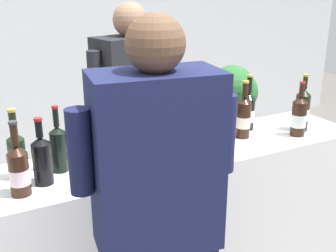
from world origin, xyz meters
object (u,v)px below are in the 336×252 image
(wine_bottle_2, at_px, (17,153))
(wine_bottle_4, at_px, (59,147))
(wine_bottle_6, at_px, (42,159))
(wine_bottle_8, at_px, (19,170))
(wine_bottle_9, at_px, (299,116))
(wine_bottle_1, at_px, (302,110))
(wine_bottle_7, at_px, (165,138))
(wine_bottle_10, at_px, (248,111))
(wine_bottle_3, at_px, (244,117))
(wine_glass, at_px, (193,135))
(wine_bottle_0, at_px, (225,121))
(wine_bottle_5, at_px, (98,137))
(person_server, at_px, (134,141))
(potted_shrub, at_px, (227,121))

(wine_bottle_2, distance_m, wine_bottle_4, 0.18)
(wine_bottle_6, relative_size, wine_bottle_8, 0.94)
(wine_bottle_6, xyz_separation_m, wine_bottle_9, (1.44, -0.06, -0.00))
(wine_bottle_1, relative_size, wine_bottle_4, 1.06)
(wine_bottle_7, bearing_deg, wine_bottle_6, 174.42)
(wine_bottle_9, height_order, wine_bottle_10, wine_bottle_10)
(wine_bottle_3, height_order, wine_glass, wine_bottle_3)
(wine_bottle_8, bearing_deg, wine_bottle_7, 0.15)
(wine_bottle_4, relative_size, wine_glass, 1.71)
(wine_glass, bearing_deg, wine_bottle_10, 24.81)
(wine_bottle_8, bearing_deg, wine_glass, -1.72)
(wine_bottle_10, bearing_deg, wine_bottle_8, -170.81)
(wine_bottle_6, xyz_separation_m, wine_bottle_10, (1.25, 0.16, -0.00))
(wine_bottle_2, xyz_separation_m, wine_bottle_6, (0.09, -0.11, -0.00))
(wine_bottle_0, distance_m, wine_bottle_8, 1.12)
(wine_bottle_4, distance_m, wine_bottle_7, 0.50)
(wine_bottle_2, distance_m, wine_bottle_7, 0.68)
(wine_glass, bearing_deg, wine_bottle_9, 1.48)
(wine_bottle_5, xyz_separation_m, wine_bottle_6, (-0.31, -0.15, 0.00))
(wine_bottle_9, height_order, person_server, person_server)
(wine_bottle_8, bearing_deg, wine_bottle_2, 83.56)
(wine_bottle_9, bearing_deg, wine_bottle_1, 35.81)
(wine_bottle_8, bearing_deg, wine_bottle_0, 5.98)
(wine_bottle_1, height_order, wine_bottle_9, wine_bottle_1)
(wine_bottle_0, relative_size, wine_glass, 1.72)
(wine_bottle_6, height_order, wine_bottle_10, wine_bottle_10)
(wine_bottle_5, bearing_deg, wine_bottle_9, -10.72)
(wine_glass, bearing_deg, wine_bottle_4, 164.03)
(wine_bottle_9, height_order, potted_shrub, wine_bottle_9)
(wine_bottle_4, bearing_deg, wine_bottle_3, -2.11)
(wine_bottle_0, xyz_separation_m, wine_bottle_9, (0.43, -0.12, -0.00))
(person_server, bearing_deg, wine_bottle_3, -49.98)
(wine_bottle_6, bearing_deg, wine_bottle_4, 45.30)
(wine_bottle_2, relative_size, wine_bottle_4, 1.02)
(wine_bottle_4, bearing_deg, wine_bottle_2, 176.51)
(wine_bottle_8, distance_m, potted_shrub, 2.03)
(wine_bottle_1, bearing_deg, potted_shrub, 82.24)
(wine_bottle_6, height_order, wine_bottle_8, wine_bottle_8)
(wine_bottle_2, bearing_deg, wine_bottle_7, -13.84)
(wine_bottle_9, distance_m, potted_shrub, 1.05)
(wine_bottle_1, distance_m, potted_shrub, 0.99)
(wine_bottle_3, height_order, wine_bottle_7, wine_bottle_7)
(wine_bottle_5, xyz_separation_m, wine_bottle_7, (0.27, -0.21, 0.02))
(wine_bottle_1, height_order, person_server, person_server)
(wine_bottle_8, relative_size, wine_bottle_9, 1.02)
(wine_bottle_0, bearing_deg, wine_bottle_4, 177.69)
(wine_bottle_2, xyz_separation_m, potted_shrub, (1.73, 0.80, -0.36))
(wine_bottle_7, bearing_deg, potted_shrub, 41.97)
(wine_bottle_0, distance_m, wine_bottle_7, 0.45)
(wine_bottle_3, distance_m, wine_bottle_4, 1.04)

